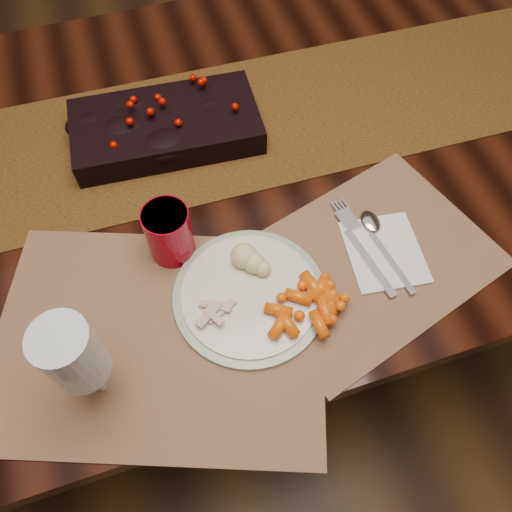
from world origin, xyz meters
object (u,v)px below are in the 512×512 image
object	(u,v)px
red_cup	(169,233)
wine_glass	(83,367)
placemat_main	(367,260)
turkey_shreds	(218,311)
centerpiece	(166,123)
dining_table	(234,251)
napkin	(384,252)
baby_carrots	(301,304)
dinner_plate	(250,295)
mashed_potatoes	(252,261)

from	to	relation	value
red_cup	wine_glass	distance (m)	0.25
placemat_main	turkey_shreds	size ratio (longest dim) A/B	6.38
placemat_main	centerpiece	bearing A→B (deg)	107.58
dining_table	napkin	distance (m)	0.52
baby_carrots	dinner_plate	bearing A→B (deg)	145.01
mashed_potatoes	napkin	xyz separation A→B (m)	(0.22, -0.03, -0.03)
dinner_plate	wine_glass	distance (m)	0.27
centerpiece	wine_glass	bearing A→B (deg)	-113.81
wine_glass	red_cup	bearing A→B (deg)	52.66
mashed_potatoes	napkin	size ratio (longest dim) A/B	0.52
centerpiece	baby_carrots	xyz separation A→B (m)	(0.11, -0.43, -0.01)
placemat_main	napkin	xyz separation A→B (m)	(0.03, 0.00, 0.00)
centerpiece	turkey_shreds	xyz separation A→B (m)	(-0.01, -0.40, -0.01)
mashed_potatoes	turkey_shreds	bearing A→B (deg)	-140.41
napkin	red_cup	distance (m)	0.36
baby_carrots	turkey_shreds	world-z (taller)	baby_carrots
placemat_main	dinner_plate	size ratio (longest dim) A/B	1.65
dining_table	baby_carrots	size ratio (longest dim) A/B	16.11
dining_table	dinner_plate	xyz separation A→B (m)	(-0.05, -0.31, 0.39)
centerpiece	napkin	world-z (taller)	centerpiece
napkin	wine_glass	size ratio (longest dim) A/B	0.70
centerpiece	placemat_main	distance (m)	0.45
placemat_main	mashed_potatoes	size ratio (longest dim) A/B	5.52
red_cup	wine_glass	size ratio (longest dim) A/B	0.51
mashed_potatoes	napkin	bearing A→B (deg)	-8.63
placemat_main	napkin	size ratio (longest dim) A/B	2.84
centerpiece	napkin	size ratio (longest dim) A/B	2.48
dinner_plate	turkey_shreds	size ratio (longest dim) A/B	3.87
dinner_plate	wine_glass	size ratio (longest dim) A/B	1.20
centerpiece	placemat_main	size ratio (longest dim) A/B	0.87
dinner_plate	napkin	distance (m)	0.24
dining_table	dinner_plate	size ratio (longest dim) A/B	7.39
turkey_shreds	napkin	xyz separation A→B (m)	(0.30, 0.03, -0.02)
baby_carrots	napkin	distance (m)	0.18
red_cup	turkey_shreds	bearing A→B (deg)	-74.60
dining_table	baby_carrots	bearing A→B (deg)	-87.80
centerpiece	baby_carrots	bearing A→B (deg)	-75.14
centerpiece	red_cup	world-z (taller)	red_cup
wine_glass	centerpiece	bearing A→B (deg)	66.19
dinner_plate	red_cup	distance (m)	0.16
dining_table	centerpiece	distance (m)	0.43
turkey_shreds	napkin	size ratio (longest dim) A/B	0.45
centerpiece	wine_glass	size ratio (longest dim) A/B	1.73
turkey_shreds	wine_glass	distance (m)	0.21
dining_table	mashed_potatoes	distance (m)	0.50
napkin	dinner_plate	bearing A→B (deg)	-170.56
dinner_plate	turkey_shreds	bearing A→B (deg)	-161.93
dining_table	mashed_potatoes	size ratio (longest dim) A/B	24.76
red_cup	centerpiece	bearing A→B (deg)	79.02
napkin	baby_carrots	bearing A→B (deg)	-154.39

